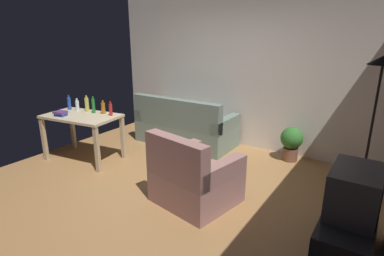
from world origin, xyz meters
The scene contains 16 objects.
ground_plane centered at (0.00, 0.00, -0.01)m, with size 5.20×4.40×0.02m, color #9E7042.
wall_rear centered at (0.00, 2.20, 1.35)m, with size 5.20×0.10×2.70m, color silver.
couch centered at (-0.80, 1.59, 0.31)m, with size 1.84×0.84×0.92m.
tv_stand centered at (2.25, -0.16, 0.24)m, with size 0.44×1.10×0.48m.
tv centered at (2.25, -0.16, 0.70)m, with size 0.41×0.60×0.44m.
torchiere_lamp centered at (2.25, 0.95, 1.41)m, with size 0.32×0.32×1.81m.
desk centered at (-1.77, 0.08, 0.65)m, with size 1.29×0.86×0.76m.
potted_plant centered at (1.13, 1.90, 0.33)m, with size 0.36×0.36×0.57m.
armchair centered at (0.51, -0.09, 0.32)m, with size 1.04×0.99×0.92m.
bottle_blue centered at (-2.23, 0.21, 0.87)m, with size 0.06×0.06×0.25m.
bottle_clear centered at (-2.08, 0.25, 0.85)m, with size 0.06×0.06×0.21m.
bottle_squat centered at (-1.88, 0.30, 0.88)m, with size 0.07×0.07×0.27m.
bottle_green centered at (-1.70, 0.28, 0.88)m, with size 0.05×0.05×0.28m.
bottle_amber centered at (-1.53, 0.33, 0.86)m, with size 0.06×0.06×0.22m.
bottle_red centered at (-1.33, 0.32, 0.86)m, with size 0.05×0.05×0.23m.
book_stack centered at (-1.99, -0.14, 0.80)m, with size 0.21×0.18×0.08m.
Camera 1 is at (2.40, -2.99, 2.05)m, focal length 29.11 mm.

